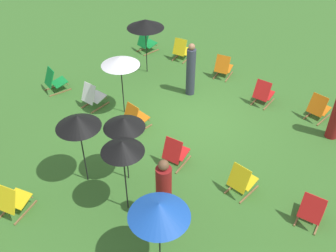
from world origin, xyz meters
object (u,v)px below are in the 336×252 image
Objects in this scene: deckchair_13 at (223,67)px; umbrella_2 at (120,61)px; deckchair_14 at (146,43)px; deckchair_3 at (318,108)px; umbrella_1 at (122,147)px; umbrella_3 at (78,121)px; umbrella_0 at (159,210)px; deckchair_1 at (55,81)px; deckchair_10 at (242,180)px; umbrella_5 at (145,24)px; deckchair_4 at (135,118)px; deckchair_2 at (263,93)px; deckchair_5 at (312,210)px; person_3 at (191,71)px; person_0 at (164,194)px; deckchair_8 at (13,201)px; deckchair_0 at (93,96)px; deckchair_9 at (175,152)px; umbrella_4 at (124,123)px; deckchair_6 at (181,50)px.

umbrella_2 is (1.11, 3.70, 1.37)m from deckchair_13.
deckchair_3 is at bearing -172.36° from deckchair_14.
umbrella_3 is at bearing -0.01° from umbrella_1.
umbrella_0 is at bearing 100.61° from deckchair_13.
deckchair_10 is (-7.02, -0.07, 0.00)m from deckchair_1.
umbrella_3 is 1.01× the size of umbrella_5.
deckchair_4 is 0.43× the size of umbrella_3.
deckchair_14 is at bearing -6.69° from deckchair_2.
deckchair_4 is 2.72m from umbrella_3.
deckchair_5 is at bearing -173.83° from deckchair_4.
person_3 is at bearing 175.92° from umbrella_5.
person_3 is at bearing 113.32° from person_0.
deckchair_2 and deckchair_8 have the same top height.
umbrella_1 is (-1.92, 2.25, 1.47)m from deckchair_4.
deckchair_5 is at bearing 31.80° from person_0.
deckchair_0 and deckchair_8 have the same top height.
deckchair_3 is 6.82m from deckchair_14.
deckchair_1 is 5.21m from deckchair_9.
deckchair_13 is 0.47× the size of umbrella_0.
deckchair_0 is at bearing -6.71° from deckchair_5.
umbrella_3 reaches higher than umbrella_4.
deckchair_3 is 7.04m from umbrella_3.
deckchair_5 is at bearing 116.50° from deckchair_3.
deckchair_10 is 0.46× the size of umbrella_0.
deckchair_14 is (6.82, 0.05, 0.00)m from deckchair_3.
deckchair_14 is (-0.37, -4.00, 0.00)m from deckchair_1.
umbrella_5 is (5.75, 1.19, 1.42)m from deckchair_3.
umbrella_3 reaches higher than deckchair_0.
deckchair_2 is 1.00× the size of deckchair_10.
umbrella_4 reaches higher than deckchair_9.
umbrella_4 is at bearing 137.30° from umbrella_2.
umbrella_0 is 0.97× the size of umbrella_2.
deckchair_3 is 0.47× the size of person_0.
deckchair_6 is at bearing -78.15° from umbrella_2.
deckchair_0 is at bearing 40.21° from deckchair_3.
deckchair_8 is at bearing 70.83° from deckchair_2.
umbrella_3 is at bearing 70.66° from deckchair_2.
deckchair_5 and deckchair_14 have the same top height.
umbrella_3 reaches higher than deckchair_13.
deckchair_1 is 6.45m from person_0.
deckchair_5 and deckchair_13 have the same top height.
umbrella_4 reaches higher than person_0.
deckchair_2 is 3.93m from deckchair_10.
deckchair_8 is 3.39m from person_0.
deckchair_4 is (2.15, 3.49, 0.00)m from deckchair_2.
umbrella_5 is (5.40, -5.50, 0.15)m from umbrella_0.
umbrella_4 is (3.99, 1.61, 1.34)m from deckchair_5.
deckchair_14 is (8.28, -3.71, 0.00)m from deckchair_5.
deckchair_9 is at bearing -86.42° from umbrella_1.
umbrella_4 reaches higher than deckchair_4.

